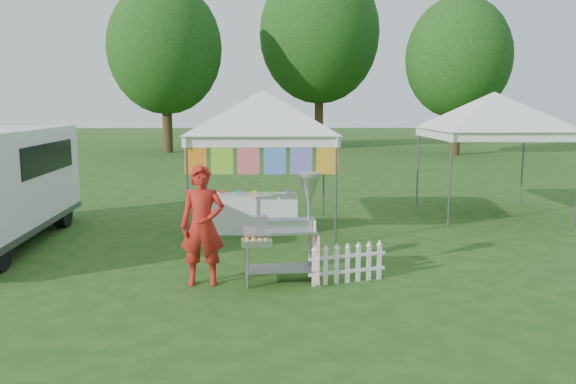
{
  "coord_description": "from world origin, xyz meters",
  "views": [
    {
      "loc": [
        0.3,
        -8.51,
        2.67
      ],
      "look_at": [
        0.49,
        1.67,
        1.1
      ],
      "focal_mm": 35.0,
      "sensor_mm": 36.0,
      "label": 1
    }
  ],
  "objects": [
    {
      "name": "ground",
      "position": [
        0.0,
        0.0,
        0.0
      ],
      "size": [
        120.0,
        120.0,
        0.0
      ],
      "primitive_type": "plane",
      "color": "#1D4614",
      "rests_on": "ground"
    },
    {
      "name": "canopy_main",
      "position": [
        0.0,
        3.49,
        2.99
      ],
      "size": [
        4.24,
        4.24,
        3.45
      ],
      "color": "#59595E",
      "rests_on": "ground"
    },
    {
      "name": "display_table",
      "position": [
        -0.18,
        3.25,
        0.4
      ],
      "size": [
        1.8,
        0.7,
        0.81
      ],
      "primitive_type": "cube",
      "color": "white",
      "rests_on": "ground"
    },
    {
      "name": "tree_mid",
      "position": [
        3.0,
        28.0,
        7.14
      ],
      "size": [
        7.6,
        7.6,
        11.52
      ],
      "color": "#3B2B15",
      "rests_on": "ground"
    },
    {
      "name": "tree_right",
      "position": [
        10.0,
        22.0,
        5.18
      ],
      "size": [
        5.6,
        5.6,
        8.42
      ],
      "color": "#3B2B15",
      "rests_on": "ground"
    },
    {
      "name": "vendor",
      "position": [
        -0.82,
        -0.32,
        0.9
      ],
      "size": [
        0.67,
        0.45,
        1.81
      ],
      "primitive_type": "imported",
      "rotation": [
        0.0,
        0.0,
        0.03
      ],
      "color": "#AD1E15",
      "rests_on": "ground"
    },
    {
      "name": "donut_cart",
      "position": [
        0.5,
        -0.26,
        0.99
      ],
      "size": [
        1.2,
        0.92,
        1.68
      ],
      "rotation": [
        0.0,
        0.0,
        0.09
      ],
      "color": "gray",
      "rests_on": "ground"
    },
    {
      "name": "tree_left",
      "position": [
        -6.0,
        24.0,
        5.83
      ],
      "size": [
        6.4,
        6.4,
        9.53
      ],
      "color": "#3B2B15",
      "rests_on": "ground"
    },
    {
      "name": "canopy_right",
      "position": [
        5.5,
        5.0,
        2.99
      ],
      "size": [
        4.24,
        4.24,
        3.45
      ],
      "color": "#59595E",
      "rests_on": "ground"
    },
    {
      "name": "picket_fence",
      "position": [
        1.36,
        -0.29,
        0.29
      ],
      "size": [
        1.21,
        0.4,
        0.56
      ],
      "rotation": [
        0.0,
        0.0,
        0.31
      ],
      "color": "white",
      "rests_on": "ground"
    }
  ]
}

